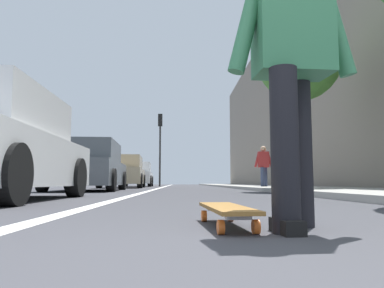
% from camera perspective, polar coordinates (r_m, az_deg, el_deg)
% --- Properties ---
extents(ground_plane, '(80.00, 80.00, 0.00)m').
position_cam_1_polar(ground_plane, '(10.62, -0.02, -7.20)').
color(ground_plane, '#38383D').
extents(lane_stripe_white, '(52.00, 0.16, 0.01)m').
position_cam_1_polar(lane_stripe_white, '(20.63, -4.38, -6.54)').
color(lane_stripe_white, silver).
rests_on(lane_stripe_white, ground).
extents(sidewalk_curb, '(52.00, 3.20, 0.10)m').
position_cam_1_polar(sidewalk_curb, '(19.00, 9.86, -6.38)').
color(sidewalk_curb, '#9E9B93').
rests_on(sidewalk_curb, ground).
extents(building_facade, '(40.00, 1.20, 10.24)m').
position_cam_1_polar(building_facade, '(23.98, 13.62, 6.02)').
color(building_facade, gray).
rests_on(building_facade, ground).
extents(skateboard, '(0.85, 0.26, 0.11)m').
position_cam_1_polar(skateboard, '(2.12, 5.22, -9.94)').
color(skateboard, orange).
rests_on(skateboard, ground).
extents(skater_person, '(0.47, 0.72, 1.64)m').
position_cam_1_polar(skater_person, '(2.16, 14.89, 13.03)').
color(skater_person, black).
rests_on(skater_person, ground).
extents(parked_car_mid, '(4.65, 2.17, 1.47)m').
position_cam_1_polar(parked_car_mid, '(11.77, -15.54, -3.43)').
color(parked_car_mid, '#4C5156').
rests_on(parked_car_mid, ground).
extents(parked_car_far, '(4.61, 2.14, 1.49)m').
position_cam_1_polar(parked_car_far, '(18.12, -10.43, -4.28)').
color(parked_car_far, tan).
rests_on(parked_car_far, ground).
extents(parked_car_end, '(4.25, 2.01, 1.49)m').
position_cam_1_polar(parked_car_end, '(23.94, -8.31, -4.67)').
color(parked_car_end, silver).
rests_on(parked_car_end, ground).
extents(traffic_light, '(0.33, 0.28, 4.74)m').
position_cam_1_polar(traffic_light, '(24.65, -4.86, 1.12)').
color(traffic_light, '#2D2D2D').
rests_on(traffic_light, ground).
extents(street_tree_mid, '(2.40, 2.40, 4.98)m').
position_cam_1_polar(street_tree_mid, '(11.53, 15.93, 11.96)').
color(street_tree_mid, brown).
rests_on(street_tree_mid, ground).
extents(pedestrian_distant, '(0.47, 0.73, 1.66)m').
position_cam_1_polar(pedestrian_distant, '(14.80, 10.81, -3.04)').
color(pedestrian_distant, '#384260').
rests_on(pedestrian_distant, ground).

